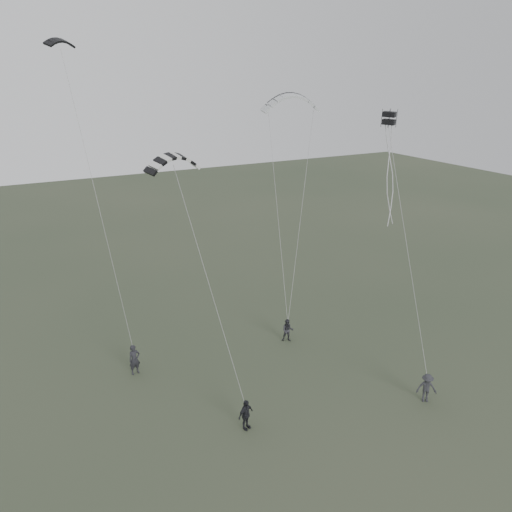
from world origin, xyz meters
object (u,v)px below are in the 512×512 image
flyer_far (427,388)px  kite_box (389,118)px  flyer_left (135,360)px  flyer_center (246,415)px  kite_dark_small (60,40)px  kite_pale_large (291,95)px  flyer_right (288,330)px  kite_striped (173,156)px

flyer_far → kite_box: kite_box is taller
flyer_left → kite_box: 20.90m
flyer_center → kite_dark_small: kite_dark_small is taller
flyer_left → kite_pale_large: 21.02m
flyer_center → kite_pale_large: size_ratio=0.40×
flyer_left → kite_box: bearing=-19.7°
flyer_right → flyer_center: bearing=-105.4°
flyer_right → flyer_far: 9.80m
flyer_center → kite_box: 18.73m
flyer_far → kite_pale_large: (0.57, 15.74, 14.74)m
kite_dark_small → kite_striped: kite_dark_small is taller
flyer_left → flyer_right: (10.15, -0.96, -0.15)m
kite_dark_small → kite_pale_large: size_ratio=0.38×
kite_pale_large → kite_box: bearing=-64.6°
flyer_far → flyer_left: bearing=175.4°
flyer_far → kite_pale_large: 21.57m
flyer_left → kite_pale_large: (14.03, 5.56, 14.64)m
kite_pale_large → kite_box: kite_pale_large is taller
kite_box → kite_pale_large: bearing=62.7°
kite_dark_small → kite_pale_large: 16.20m
kite_striped → kite_box: kite_box is taller
kite_pale_large → flyer_far: bearing=-76.7°
kite_pale_large → kite_striped: size_ratio=1.45×
flyer_center → kite_pale_large: kite_pale_large is taller
flyer_left → flyer_right: size_ratio=1.19×
kite_striped → kite_box: 13.33m
flyer_far → kite_dark_small: bearing=171.9°
flyer_right → kite_dark_small: bearing=-168.3°
flyer_right → flyer_center: size_ratio=0.95×
kite_dark_small → kite_striped: 8.44m
kite_box → kite_striped: bearing=140.0°
kite_box → flyer_left: bearing=131.6°
kite_dark_small → kite_box: (17.18, -5.73, -4.07)m
kite_dark_small → flyer_center: bearing=-95.0°
kite_pale_large → kite_striped: bearing=-130.4°
flyer_far → flyer_center: bearing=-162.4°
flyer_far → kite_dark_small: 26.65m
kite_pale_large → kite_striped: kite_pale_large is taller
kite_striped → kite_box: (13.25, -0.60, 1.35)m
flyer_left → flyer_far: flyer_left is taller
flyer_far → kite_dark_small: (-15.08, 12.89, 17.80)m
flyer_center → kite_pale_large: 22.30m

